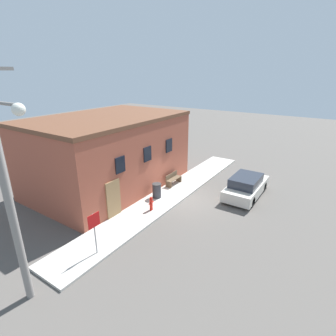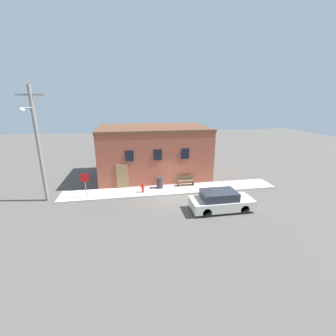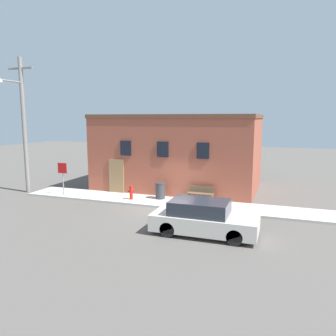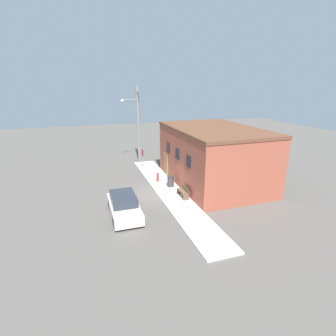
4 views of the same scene
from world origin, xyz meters
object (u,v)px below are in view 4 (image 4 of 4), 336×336
at_px(fire_hydrant, 158,177).
at_px(bench, 183,192).
at_px(trash_bin, 171,181).
at_px(stop_sign, 143,155).
at_px(utility_pole, 137,122).
at_px(parked_car, 124,206).

relative_size(fire_hydrant, bench, 0.59).
bearing_deg(trash_bin, bench, 6.08).
distance_m(stop_sign, utility_pole, 4.19).
bearing_deg(parked_car, fire_hydrant, 143.00).
height_order(fire_hydrant, parked_car, parked_car).
xyz_separation_m(bench, trash_bin, (-2.31, -0.25, 0.07)).
xyz_separation_m(fire_hydrant, stop_sign, (-4.38, -0.32, 0.93)).
relative_size(fire_hydrant, utility_pole, 0.10).
bearing_deg(fire_hydrant, stop_sign, -175.80).
bearing_deg(parked_car, bench, 105.03).
height_order(utility_pole, parked_car, utility_pole).
height_order(fire_hydrant, utility_pole, utility_pole).
bearing_deg(utility_pole, trash_bin, 5.49).
xyz_separation_m(stop_sign, parked_car, (9.49, -3.53, -0.79)).
xyz_separation_m(fire_hydrant, bench, (3.82, 0.94, -0.02)).
distance_m(bench, parked_car, 4.96).
xyz_separation_m(bench, utility_pole, (-11.11, -1.09, 3.96)).
bearing_deg(fire_hydrant, parked_car, -37.00).
height_order(stop_sign, trash_bin, stop_sign).
bearing_deg(fire_hydrant, utility_pole, -178.80).
height_order(trash_bin, utility_pole, utility_pole).
distance_m(bench, utility_pole, 11.84).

